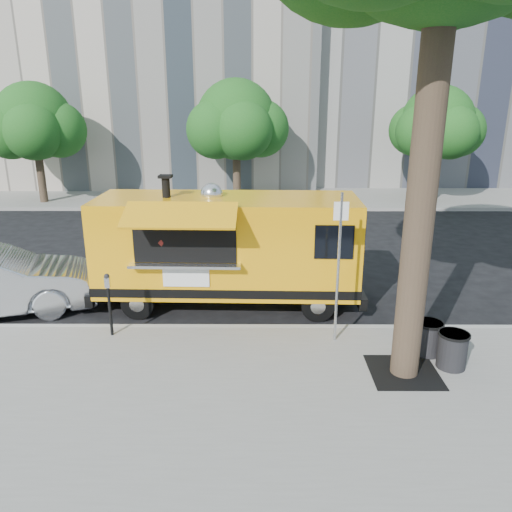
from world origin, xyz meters
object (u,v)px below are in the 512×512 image
at_px(sign_post, 339,260).
at_px(far_tree_b, 236,120).
at_px(parking_meter, 109,297).
at_px(trash_bin_left, 428,337).
at_px(food_truck, 226,247).
at_px(far_tree_a, 34,121).
at_px(trash_bin_right, 452,349).
at_px(far_tree_c, 437,123).

bearing_deg(sign_post, far_tree_b, 100.15).
xyz_separation_m(parking_meter, trash_bin_left, (6.22, -0.76, -0.49)).
bearing_deg(food_truck, far_tree_a, 129.76).
bearing_deg(trash_bin_right, food_truck, 143.20).
bearing_deg(far_tree_b, trash_bin_left, -74.07).
xyz_separation_m(far_tree_a, food_truck, (9.26, -11.73, -2.31)).
xyz_separation_m(far_tree_a, sign_post, (11.55, -13.85, -1.93)).
bearing_deg(sign_post, food_truck, 137.20).
height_order(parking_meter, food_truck, food_truck).
bearing_deg(parking_meter, food_truck, 40.40).
bearing_deg(trash_bin_right, parking_meter, 169.11).
xyz_separation_m(far_tree_b, trash_bin_right, (4.50, -15.30, -3.33)).
bearing_deg(food_truck, sign_post, -41.32).
distance_m(far_tree_c, trash_bin_left, 15.61).
height_order(sign_post, trash_bin_left, sign_post).
bearing_deg(parking_meter, trash_bin_left, -6.92).
height_order(far_tree_a, food_truck, far_tree_a).
bearing_deg(far_tree_b, sign_post, -79.85).
bearing_deg(far_tree_c, parking_meter, -128.66).
xyz_separation_m(sign_post, trash_bin_left, (1.68, -0.56, -1.35)).
relative_size(far_tree_a, trash_bin_right, 7.99).
distance_m(far_tree_c, sign_post, 15.48).
distance_m(food_truck, trash_bin_right, 5.38).
height_order(far_tree_b, food_truck, far_tree_b).
height_order(far_tree_b, trash_bin_left, far_tree_b).
bearing_deg(sign_post, far_tree_a, 129.83).
bearing_deg(far_tree_a, far_tree_c, 0.32).
distance_m(far_tree_a, parking_meter, 15.59).
distance_m(far_tree_b, far_tree_c, 9.01).
height_order(far_tree_a, trash_bin_right, far_tree_a).
height_order(far_tree_a, parking_meter, far_tree_a).
relative_size(far_tree_b, food_truck, 0.86).
xyz_separation_m(far_tree_a, far_tree_b, (9.00, 0.40, 0.06)).
xyz_separation_m(far_tree_c, food_truck, (-8.74, -11.83, -2.25)).
height_order(far_tree_c, parking_meter, far_tree_c).
height_order(far_tree_a, far_tree_b, far_tree_b).
distance_m(far_tree_b, parking_meter, 14.48).
xyz_separation_m(trash_bin_left, trash_bin_right, (0.27, -0.50, 0.01)).
xyz_separation_m(far_tree_a, trash_bin_right, (13.50, -14.90, -3.27)).
bearing_deg(trash_bin_right, far_tree_c, 73.30).
xyz_separation_m(far_tree_c, sign_post, (-6.45, -13.95, -1.87)).
bearing_deg(far_tree_c, trash_bin_left, -108.22).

